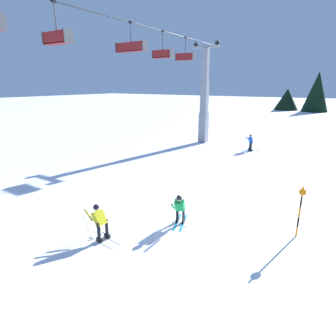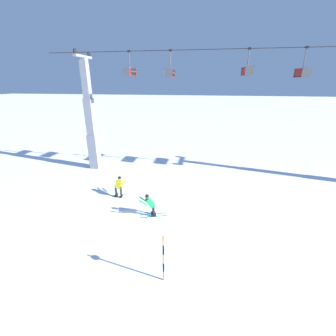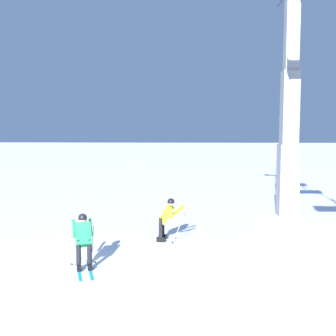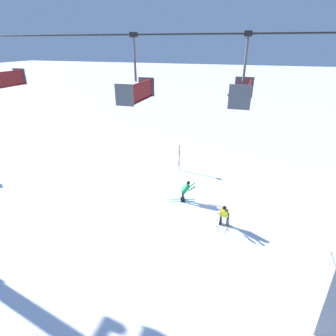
# 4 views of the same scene
# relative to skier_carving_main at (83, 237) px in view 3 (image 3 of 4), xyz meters

# --- Properties ---
(ground_plane) EXTENTS (260.00, 260.00, 0.00)m
(ground_plane) POSITION_rel_skier_carving_main_xyz_m (1.05, -0.55, -0.86)
(ground_plane) COLOR white
(skier_carving_main) EXTENTS (1.77, 1.05, 1.63)m
(skier_carving_main) POSITION_rel_skier_carving_main_xyz_m (0.00, 0.00, 0.00)
(skier_carving_main) COLOR #198CCC
(skier_carving_main) RESTS_ON ground_plane
(lift_tower_near) EXTENTS (0.84, 2.61, 10.13)m
(lift_tower_near) POSITION_rel_skier_carving_main_xyz_m (-7.20, 7.26, 3.31)
(lift_tower_near) COLOR gray
(lift_tower_near) RESTS_ON ground_plane
(skier_distant_downhill) EXTENTS (0.75, 1.73, 1.62)m
(skier_distant_downhill) POSITION_rel_skier_carving_main_xyz_m (-2.80, 2.13, -0.00)
(skier_distant_downhill) COLOR white
(skier_distant_downhill) RESTS_ON ground_plane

